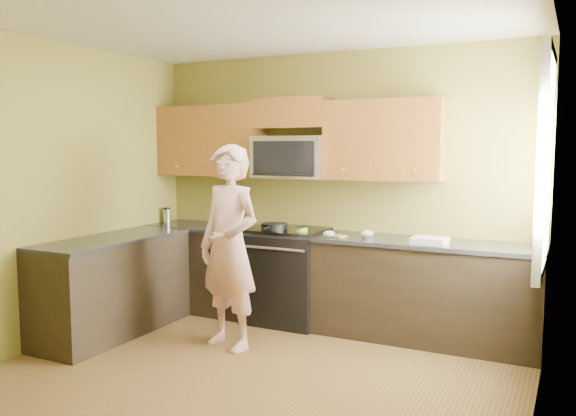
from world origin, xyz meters
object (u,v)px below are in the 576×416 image
Objects in this scene: microwave at (292,178)px; frying_pan at (274,229)px; stove at (287,275)px; butter_tub at (302,234)px; travel_mug at (167,223)px; woman at (229,247)px.

microwave is 0.55m from frying_pan.
microwave is (0.00, 0.12, 0.97)m from stove.
travel_mug reaches higher than butter_tub.
frying_pan reaches higher than stove.
woman is (-0.11, -1.03, -0.56)m from microwave.
microwave is at bearing 98.91° from woman.
microwave reaches higher than frying_pan.
microwave reaches higher than travel_mug.
woman reaches higher than travel_mug.
frying_pan is at bearing -138.29° from stove.
stove is 2.07× the size of frying_pan.
butter_tub reaches higher than stove.
woman is 0.82m from frying_pan.
microwave is at bearing 58.17° from frying_pan.
frying_pan is 3.84× the size of butter_tub.
butter_tub is 0.72× the size of travel_mug.
microwave is 0.62m from butter_tub.
travel_mug is (-1.71, 0.13, 0.00)m from butter_tub.
microwave is at bearing 90.00° from stove.
woman is at bearing -96.08° from microwave.
travel_mug is (-1.50, 0.02, 0.45)m from stove.
woman is at bearing -33.60° from travel_mug.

